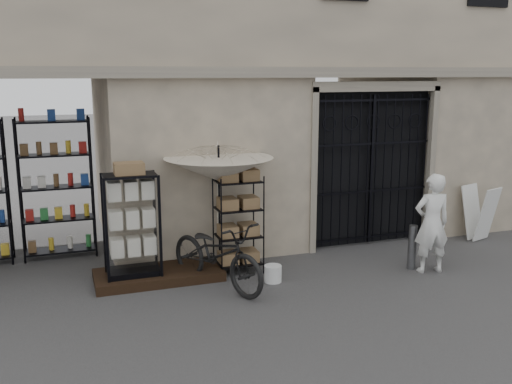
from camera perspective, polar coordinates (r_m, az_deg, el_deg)
name	(u,v)px	position (r m, az deg, el deg)	size (l,w,h in m)	color
ground	(338,295)	(8.70, 8.18, -10.19)	(80.00, 80.00, 0.00)	black
main_building	(251,8)	(11.81, -0.54, 17.96)	(14.00, 4.00, 9.00)	tan
shop_recess	(14,182)	(10.10, -23.06, 0.95)	(3.00, 1.70, 3.00)	black
shop_shelving	(14,191)	(10.64, -23.07, 0.09)	(2.70, 0.50, 2.50)	black
iron_gate	(367,166)	(11.05, 11.05, 2.55)	(2.50, 0.21, 3.00)	black
step_platform	(159,275)	(9.34, -9.71, -8.17)	(2.00, 0.90, 0.15)	black
display_cabinet	(132,230)	(9.01, -12.31, -3.75)	(0.80, 0.50, 1.72)	black
wire_rack	(238,225)	(9.37, -1.79, -3.30)	(0.83, 0.69, 1.63)	black
market_umbrella	(219,163)	(9.22, -3.75, 2.92)	(1.71, 1.74, 2.52)	black
white_bucket	(273,274)	(9.10, 1.70, -8.16)	(0.28, 0.28, 0.27)	silver
bicycle	(217,286)	(8.97, -3.88, -9.39)	(0.70, 1.06, 2.02)	black
steel_bollard	(412,247)	(9.94, 15.35, -5.34)	(0.14, 0.14, 0.76)	#5B5C5F
shopkeeper	(429,271)	(10.01, 16.88, -7.60)	(0.60, 1.66, 0.40)	silver
easel_sign	(480,213)	(12.01, 21.45, -1.96)	(0.65, 0.70, 1.06)	silver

